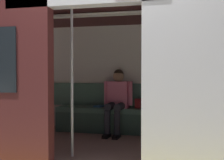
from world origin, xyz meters
The scene contains 6 objects.
train_car centered at (0.08, -1.10, 1.44)m, with size 6.40×2.51×2.19m.
bench_seat centered at (0.00, -2.00, 0.36)m, with size 2.60×0.44×0.47m.
person_seated centered at (0.12, -1.95, 0.69)m, with size 0.55×0.70×1.20m.
handbag centered at (-0.33, -2.08, 0.56)m, with size 0.26×0.15×0.17m.
book centered at (0.48, -2.08, 0.49)m, with size 0.15×0.22×0.03m, color #26598C.
grab_pole_door centered at (0.46, -0.52, 1.03)m, with size 0.04×0.04×2.05m, color silver.
Camera 1 is at (-0.78, 2.77, 1.13)m, focal length 41.55 mm.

